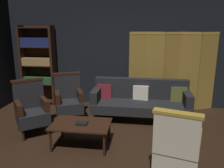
# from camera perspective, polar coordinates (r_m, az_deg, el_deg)

# --- Properties ---
(ground_plane) EXTENTS (10.00, 10.00, 0.00)m
(ground_plane) POSITION_cam_1_polar(r_m,az_deg,el_deg) (4.09, -1.63, -15.83)
(ground_plane) COLOR black
(back_wall) EXTENTS (7.20, 0.10, 2.80)m
(back_wall) POSITION_cam_1_polar(r_m,az_deg,el_deg) (6.00, 2.23, 8.05)
(back_wall) COLOR black
(back_wall) RESTS_ON ground_plane
(folding_screen) EXTENTS (2.12, 0.28, 1.90)m
(folding_screen) POSITION_cam_1_polar(r_m,az_deg,el_deg) (5.90, 14.55, 3.42)
(folding_screen) COLOR olive
(folding_screen) RESTS_ON ground_plane
(bookshelf) EXTENTS (0.90, 0.32, 2.05)m
(bookshelf) POSITION_cam_1_polar(r_m,az_deg,el_deg) (6.39, -17.69, 4.96)
(bookshelf) COLOR black
(bookshelf) RESTS_ON ground_plane
(velvet_couch) EXTENTS (2.12, 0.78, 0.88)m
(velvet_couch) POSITION_cam_1_polar(r_m,az_deg,el_deg) (5.19, 7.05, -3.75)
(velvet_couch) COLOR black
(velvet_couch) RESTS_ON ground_plane
(coffee_table) EXTENTS (1.00, 0.64, 0.42)m
(coffee_table) POSITION_cam_1_polar(r_m,az_deg,el_deg) (4.07, -7.65, -10.22)
(coffee_table) COLOR black
(coffee_table) RESTS_ON ground_plane
(armchair_gilt_accent) EXTENTS (0.71, 0.71, 1.04)m
(armchair_gilt_accent) POSITION_cam_1_polar(r_m,az_deg,el_deg) (3.29, 15.71, -14.68)
(armchair_gilt_accent) COLOR #B78E33
(armchair_gilt_accent) RESTS_ON ground_plane
(armchair_wing_left) EXTENTS (0.81, 0.81, 1.04)m
(armchair_wing_left) POSITION_cam_1_polar(r_m,az_deg,el_deg) (4.76, -19.27, -5.73)
(armchair_wing_left) COLOR black
(armchair_wing_left) RESTS_ON ground_plane
(armchair_wing_right) EXTENTS (0.77, 0.76, 1.04)m
(armchair_wing_right) POSITION_cam_1_polar(r_m,az_deg,el_deg) (5.16, -10.66, -3.58)
(armchair_wing_right) COLOR black
(armchair_wing_right) RESTS_ON ground_plane
(book_black_cloth) EXTENTS (0.20, 0.14, 0.04)m
(book_black_cloth) POSITION_cam_1_polar(r_m,az_deg,el_deg) (4.01, -7.46, -9.58)
(book_black_cloth) COLOR black
(book_black_cloth) RESTS_ON coffee_table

